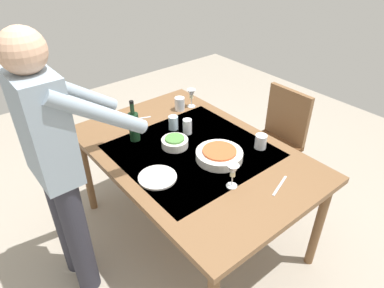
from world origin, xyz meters
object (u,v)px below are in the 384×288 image
at_px(water_cup_near_left, 180,104).
at_px(chair_near, 277,136).
at_px(water_cup_far_left, 173,123).
at_px(dinner_plate_near, 158,177).
at_px(water_cup_near_right, 187,126).
at_px(side_bowl_salad, 175,142).
at_px(wine_glass_left, 191,95).
at_px(serving_bowl_pasta, 219,155).
at_px(water_cup_far_right, 261,142).
at_px(wine_glass_right, 233,172).
at_px(dining_table, 192,159).
at_px(wine_bottle, 134,126).
at_px(person_server, 56,161).

bearing_deg(water_cup_near_left, chair_near, -128.86).
height_order(water_cup_far_left, dinner_plate_near, water_cup_far_left).
relative_size(water_cup_near_right, side_bowl_salad, 0.61).
distance_m(chair_near, wine_glass_left, 0.81).
height_order(water_cup_near_left, serving_bowl_pasta, water_cup_near_left).
bearing_deg(water_cup_near_left, water_cup_far_right, -173.54).
height_order(wine_glass_right, water_cup_near_left, wine_glass_right).
height_order(dining_table, serving_bowl_pasta, serving_bowl_pasta).
bearing_deg(wine_bottle, water_cup_far_left, -100.21).
relative_size(wine_glass_left, wine_glass_right, 1.00).
height_order(dining_table, person_server, person_server).
xyz_separation_m(water_cup_far_left, serving_bowl_pasta, (-0.49, -0.00, -0.02)).
height_order(chair_near, side_bowl_salad, chair_near).
xyz_separation_m(water_cup_far_left, side_bowl_salad, (-0.19, 0.13, -0.02)).
bearing_deg(water_cup_far_right, serving_bowl_pasta, 75.22).
relative_size(dining_table, water_cup_near_right, 14.85).
xyz_separation_m(dining_table, wine_bottle, (0.35, 0.22, 0.18)).
bearing_deg(wine_glass_left, wine_bottle, 102.66).
distance_m(dining_table, water_cup_near_right, 0.25).
distance_m(chair_near, water_cup_far_left, 0.96).
bearing_deg(water_cup_far_right, side_bowl_salad, 49.11).
distance_m(person_server, side_bowl_salad, 0.77).
bearing_deg(chair_near, dining_table, 89.48).
relative_size(water_cup_near_right, dinner_plate_near, 0.48).
bearing_deg(dinner_plate_near, dining_table, -74.39).
distance_m(water_cup_near_right, water_cup_far_right, 0.52).
xyz_separation_m(wine_glass_left, serving_bowl_pasta, (-0.68, 0.32, -0.07)).
bearing_deg(water_cup_near_right, serving_bowl_pasta, 174.14).
relative_size(wine_bottle, side_bowl_salad, 1.64).
bearing_deg(water_cup_far_left, side_bowl_salad, 145.75).
xyz_separation_m(wine_glass_right, water_cup_near_left, (0.93, -0.34, -0.05)).
relative_size(chair_near, serving_bowl_pasta, 3.03).
xyz_separation_m(wine_bottle, water_cup_near_left, (0.15, -0.51, -0.06)).
height_order(dining_table, water_cup_far_left, water_cup_far_left).
distance_m(dining_table, dinner_plate_near, 0.36).
distance_m(chair_near, water_cup_near_right, 0.89).
distance_m(serving_bowl_pasta, dinner_plate_near, 0.43).
bearing_deg(dining_table, water_cup_near_right, -30.50).
bearing_deg(side_bowl_salad, serving_bowl_pasta, -155.96).
bearing_deg(person_server, dinner_plate_near, -120.79).
distance_m(water_cup_near_left, side_bowl_salad, 0.53).
bearing_deg(dining_table, dinner_plate_near, 105.61).
distance_m(dining_table, chair_near, 0.94).
xyz_separation_m(serving_bowl_pasta, side_bowl_salad, (0.30, 0.13, 0.00)).
bearing_deg(dining_table, chair_near, -90.52).
xyz_separation_m(dining_table, wine_glass_left, (0.49, -0.39, 0.17)).
distance_m(wine_glass_left, water_cup_far_left, 0.38).
distance_m(chair_near, water_cup_near_left, 0.87).
bearing_deg(water_cup_far_right, wine_glass_left, -1.53).
bearing_deg(dining_table, side_bowl_salad, 27.83).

